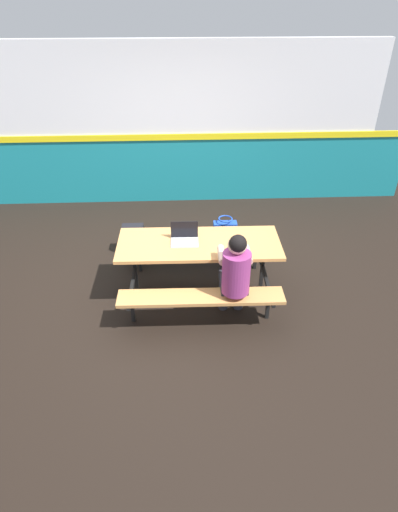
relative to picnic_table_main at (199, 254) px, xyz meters
name	(u,v)px	position (x,y,z in m)	size (l,w,h in m)	color
ground_plane	(175,293)	(-0.31, 0.00, -0.59)	(10.00, 10.00, 0.02)	black
accent_backdrop	(172,130)	(-0.31, 2.73, 0.67)	(8.00, 0.14, 2.60)	teal
picnic_table_main	(199,254)	(0.00, 0.00, 0.00)	(1.93, 1.58, 0.74)	tan
student_nearer	(235,272)	(0.36, -0.56, 0.13)	(0.36, 0.53, 1.21)	#2D2D38
laptop_silver	(185,238)	(-0.17, 0.04, 0.21)	(0.32, 0.22, 0.22)	silver
backpack_dark	(134,240)	(-0.89, 0.98, -0.36)	(0.30, 0.22, 0.44)	black
tote_bag_bright	(225,232)	(0.44, 1.16, -0.38)	(0.34, 0.21, 0.43)	#1E47B2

